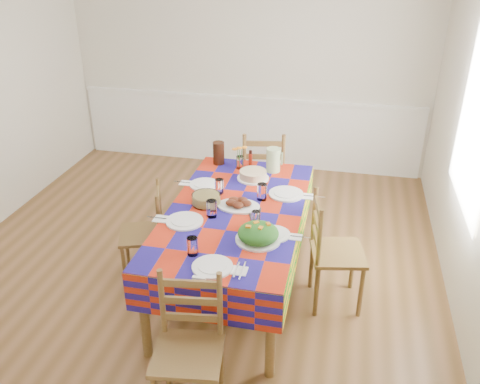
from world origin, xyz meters
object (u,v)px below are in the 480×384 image
tea_pitcher (219,153)px  chair_right (332,253)px  green_pitcher (273,160)px  chair_near (189,349)px  meat_platter (238,204)px  chair_far (263,176)px  dining_table (235,219)px  chair_left (146,233)px

tea_pitcher → chair_right: size_ratio=0.22×
green_pitcher → chair_near: (-0.18, -2.06, -0.42)m
meat_platter → chair_far: chair_far is taller
green_pitcher → chair_near: 2.11m
meat_platter → chair_far: (-0.01, 1.21, -0.31)m
meat_platter → green_pitcher: size_ratio=1.56×
chair_far → green_pitcher: bearing=100.8°
meat_platter → green_pitcher: 0.78m
dining_table → chair_far: (0.01, 1.26, -0.19)m
chair_left → dining_table: bearing=69.2°
chair_near → chair_right: chair_right is taller
green_pitcher → chair_left: size_ratio=0.26×
meat_platter → chair_right: (0.78, -0.05, -0.32)m
dining_table → chair_far: chair_far is taller
chair_right → green_pitcher: bearing=26.1°
dining_table → meat_platter: meat_platter is taller
chair_near → meat_platter: bearing=81.2°
meat_platter → chair_left: bearing=-177.9°
green_pitcher → chair_near: size_ratio=0.24×
green_pitcher → chair_near: bearing=-95.1°
meat_platter → chair_near: (-0.02, -1.30, -0.33)m
meat_platter → chair_near: 1.35m
dining_table → chair_near: bearing=-90.3°
chair_right → chair_near: bearing=135.9°
green_pitcher → chair_right: bearing=-52.5°
chair_left → chair_right: bearing=69.4°
green_pitcher → chair_left: 1.34m
chair_right → chair_far: bearing=20.5°
meat_platter → chair_near: bearing=-90.9°
chair_near → tea_pitcher: bearing=91.7°
chair_far → chair_left: bearing=47.4°
chair_far → chair_right: size_ratio=1.04×
dining_table → chair_far: bearing=89.6°
tea_pitcher → chair_near: 2.19m
meat_platter → tea_pitcher: 0.90m
green_pitcher → chair_far: (-0.17, 0.46, -0.39)m
tea_pitcher → chair_left: bearing=-117.5°
chair_left → chair_near: bearing=12.2°
meat_platter → chair_left: chair_left is taller
dining_table → chair_right: bearing=-0.6°
meat_platter → chair_far: bearing=90.3°
meat_platter → chair_right: chair_right is taller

